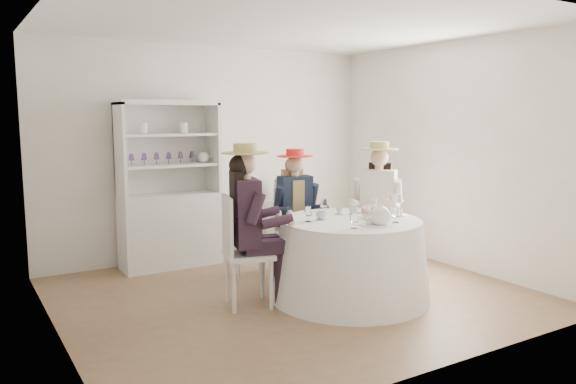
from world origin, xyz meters
TOP-DOWN VIEW (x-y plane):
  - ground at (0.00, 0.00)m, footprint 4.50×4.50m
  - ceiling at (0.00, 0.00)m, footprint 4.50×4.50m
  - wall_back at (0.00, 2.00)m, footprint 4.50×0.00m
  - wall_front at (0.00, -2.00)m, footprint 4.50×0.00m
  - wall_left at (-2.25, 0.00)m, footprint 0.00×4.50m
  - wall_right at (2.25, 0.00)m, footprint 0.00×4.50m
  - tea_table at (0.43, -0.39)m, footprint 1.59×1.59m
  - hutch at (-0.69, 1.72)m, footprint 1.19×0.45m
  - side_table at (0.90, 1.67)m, footprint 0.54×0.54m
  - hatbox at (0.90, 1.67)m, footprint 0.35×0.35m
  - guest_left at (-0.54, -0.06)m, footprint 0.63×0.59m
  - guest_mid at (0.43, 0.64)m, footprint 0.54×0.56m
  - guest_right at (1.27, 0.20)m, footprint 0.65×0.63m
  - spare_chair at (-0.09, 0.77)m, footprint 0.45×0.45m
  - teacup_a at (0.16, -0.26)m, footprint 0.11×0.11m
  - teacup_b at (0.50, -0.10)m, footprint 0.08×0.08m
  - teacup_c at (0.63, -0.17)m, footprint 0.12×0.12m
  - flower_bowl at (0.64, -0.45)m, footprint 0.26×0.26m
  - flower_arrangement at (0.66, -0.40)m, footprint 0.17×0.17m
  - table_teapot at (0.48, -0.77)m, footprint 0.27×0.19m
  - sandwich_plate at (0.44, -0.71)m, footprint 0.27×0.27m
  - cupcake_stand at (0.96, -0.45)m, footprint 0.23×0.23m
  - stemware_set at (0.43, -0.39)m, footprint 0.93×0.90m

SIDE VIEW (x-z plane):
  - ground at x=0.00m, z-range 0.00..0.00m
  - side_table at x=0.90m, z-range 0.00..0.69m
  - tea_table at x=0.43m, z-range 0.00..0.80m
  - spare_chair at x=-0.09m, z-range 0.03..0.90m
  - hutch at x=-0.69m, z-range -0.29..1.71m
  - sandwich_plate at x=0.44m, z-range 0.79..0.85m
  - guest_mid at x=0.43m, z-range 0.10..1.54m
  - flower_bowl at x=0.64m, z-range 0.80..0.85m
  - teacup_b at x=0.50m, z-range 0.80..0.86m
  - hatbox at x=0.90m, z-range 0.69..0.98m
  - teacup_c at x=0.63m, z-range 0.80..0.88m
  - teacup_a at x=0.16m, z-range 0.80..0.88m
  - guest_right at x=1.27m, z-range 0.10..1.62m
  - stemware_set at x=0.43m, z-range 0.80..0.95m
  - cupcake_stand at x=0.96m, z-range 0.77..0.99m
  - flower_arrangement at x=0.66m, z-range 0.85..0.91m
  - guest_left at x=-0.54m, z-range 0.10..1.67m
  - table_teapot at x=0.48m, z-range 0.79..0.99m
  - wall_back at x=0.00m, z-range -0.90..3.60m
  - wall_front at x=0.00m, z-range -0.90..3.60m
  - wall_left at x=-2.25m, z-range -0.90..3.60m
  - wall_right at x=2.25m, z-range -0.90..3.60m
  - ceiling at x=0.00m, z-range 2.70..2.70m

